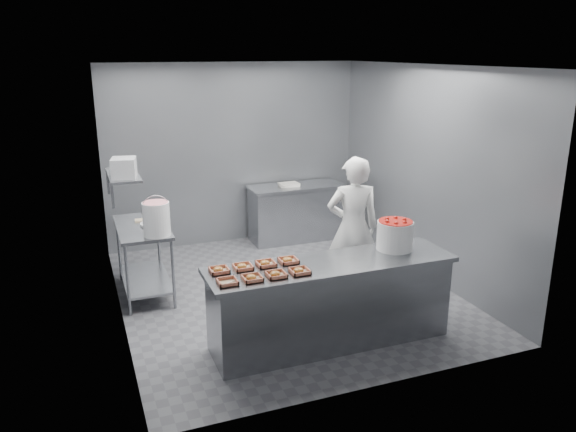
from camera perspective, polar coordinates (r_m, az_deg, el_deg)
The scene contains 24 objects.
floor at distance 7.23m, azimuth -0.32°, elevation -7.74°, with size 4.50×4.50×0.00m, color #4C4C51.
ceiling at distance 6.59m, azimuth -0.36°, elevation 15.04°, with size 4.50×4.50×0.00m, color white.
wall_back at distance 8.87m, azimuth -5.51°, elevation 6.26°, with size 4.00×0.04×2.80m, color slate.
wall_left at distance 6.37m, azimuth -17.42°, elevation 1.47°, with size 0.04×4.50×2.80m, color slate.
wall_right at distance 7.69m, azimuth 13.78°, elevation 4.27°, with size 0.04×4.50×2.80m, color slate.
service_counter at distance 5.91m, azimuth 4.37°, elevation -8.74°, with size 2.60×0.70×0.90m.
prep_table at distance 7.20m, azimuth -14.46°, elevation -3.30°, with size 0.60×1.20×0.90m.
back_counter at distance 9.04m, azimuth 0.75°, elevation 0.37°, with size 1.50×0.60×0.90m.
wall_shelf at distance 6.93m, azimuth -16.42°, elevation 4.02°, with size 0.35×0.90×0.03m, color slate.
tray_0 at distance 5.23m, azimuth -6.18°, elevation -6.66°, with size 0.19×0.18×0.04m.
tray_1 at distance 5.29m, azimuth -3.69°, elevation -6.29°, with size 0.19×0.18×0.06m.
tray_2 at distance 5.36m, azimuth -1.23°, elevation -5.95°, with size 0.19×0.18×0.06m.
tray_3 at distance 5.44m, azimuth 1.16°, elevation -5.60°, with size 0.19×0.18×0.06m.
tray_4 at distance 5.50m, azimuth -7.03°, elevation -5.47°, with size 0.19×0.18×0.06m.
tray_5 at distance 5.56m, azimuth -4.63°, elevation -5.16°, with size 0.19×0.18×0.06m.
tray_6 at distance 5.63m, azimuth -2.28°, elevation -4.84°, with size 0.19×0.18×0.06m.
tray_7 at distance 5.70m, azimuth 0.01°, elevation -4.53°, with size 0.19×0.18×0.06m.
worker at distance 6.92m, azimuth 6.60°, elevation -1.16°, with size 0.64×0.42×1.76m, color white.
strawberry_tub at distance 6.14m, azimuth 10.81°, elevation -1.83°, with size 0.39×0.39×0.32m.
glaze_bucket at distance 6.64m, azimuth -13.23°, elevation -0.21°, with size 0.33×0.31×0.48m.
bucket_lid at distance 7.11m, azimuth -13.52°, elevation -0.77°, with size 0.32×0.32×0.02m, color silver.
rag at distance 7.31m, azimuth -14.78°, elevation -0.42°, with size 0.13×0.11×0.02m, color #CCB28C.
appliance at distance 6.70m, azimuth -16.34°, elevation 4.73°, with size 0.26×0.30×0.23m, color gray.
paper_stack at distance 8.89m, azimuth 0.10°, elevation 3.22°, with size 0.30×0.22×0.05m, color silver.
Camera 1 is at (-2.33, -6.16, 2.97)m, focal length 35.00 mm.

